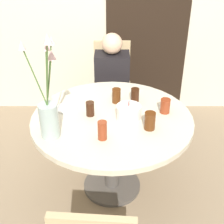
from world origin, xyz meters
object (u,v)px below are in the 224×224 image
object	(u,v)px
flower_vase	(48,110)
drink_glass_1	(90,109)
chair_left_flank	(112,81)
drink_glass_5	(102,130)
drink_glass_2	(165,106)
drink_glass_0	(150,121)
drink_glass_3	(116,96)
side_plate	(66,108)
person_boy	(112,89)
birthday_cake	(129,112)
drink_glass_4	(135,95)

from	to	relation	value
flower_vase	drink_glass_1	size ratio (longest dim) A/B	6.85
chair_left_flank	drink_glass_5	bearing A→B (deg)	-92.77
flower_vase	drink_glass_2	xyz separation A→B (m)	(0.82, 0.32, -0.16)
drink_glass_0	drink_glass_3	xyz separation A→B (m)	(-0.23, 0.38, -0.01)
side_plate	drink_glass_2	distance (m)	0.77
drink_glass_2	drink_glass_1	bearing A→B (deg)	-175.76
drink_glass_1	drink_glass_0	bearing A→B (deg)	-23.02
flower_vase	drink_glass_5	distance (m)	0.38
chair_left_flank	flower_vase	size ratio (longest dim) A/B	1.21
drink_glass_3	person_boy	world-z (taller)	person_boy
side_plate	flower_vase	bearing A→B (deg)	-97.90
drink_glass_3	person_boy	bearing A→B (deg)	92.88
drink_glass_2	chair_left_flank	bearing A→B (deg)	112.65
flower_vase	birthday_cake	bearing A→B (deg)	23.25
person_boy	drink_glass_5	bearing A→B (deg)	-93.34
person_boy	birthday_cake	bearing A→B (deg)	-82.30
drink_glass_5	drink_glass_1	bearing A→B (deg)	108.29
drink_glass_0	drink_glass_1	size ratio (longest dim) A/B	1.16
drink_glass_4	drink_glass_3	bearing A→B (deg)	-172.17
drink_glass_3	birthday_cake	bearing A→B (deg)	-70.37
flower_vase	drink_glass_2	size ratio (longest dim) A/B	6.76
drink_glass_3	drink_glass_4	bearing A→B (deg)	7.83
drink_glass_4	drink_glass_5	size ratio (longest dim) A/B	0.84
birthday_cake	person_boy	distance (m)	0.93
drink_glass_1	person_boy	size ratio (longest dim) A/B	0.10
side_plate	drink_glass_0	world-z (taller)	drink_glass_0
drink_glass_4	person_boy	distance (m)	0.70
drink_glass_2	person_boy	xyz separation A→B (m)	(-0.40, 0.80, -0.26)
drink_glass_2	flower_vase	bearing A→B (deg)	-158.74
drink_glass_0	person_boy	distance (m)	1.09
birthday_cake	drink_glass_5	bearing A→B (deg)	-126.14
side_plate	drink_glass_4	distance (m)	0.56
chair_left_flank	drink_glass_5	distance (m)	1.33
flower_vase	person_boy	world-z (taller)	flower_vase
person_boy	drink_glass_0	bearing A→B (deg)	-75.72
flower_vase	side_plate	distance (m)	0.43
drink_glass_0	drink_glass_3	world-z (taller)	drink_glass_0
flower_vase	person_boy	xyz separation A→B (m)	(0.41, 1.12, -0.41)
flower_vase	drink_glass_4	distance (m)	0.79
drink_glass_1	drink_glass_5	world-z (taller)	drink_glass_5
drink_glass_4	side_plate	bearing A→B (deg)	-167.30
person_boy	drink_glass_1	bearing A→B (deg)	-101.18
chair_left_flank	side_plate	world-z (taller)	chair_left_flank
drink_glass_1	drink_glass_2	world-z (taller)	drink_glass_2
drink_glass_2	drink_glass_4	world-z (taller)	drink_glass_2
flower_vase	side_plate	xyz separation A→B (m)	(0.05, 0.37, -0.21)
flower_vase	drink_glass_5	bearing A→B (deg)	-4.42
drink_glass_0	drink_glass_4	world-z (taller)	drink_glass_0
chair_left_flank	side_plate	distance (m)	0.99
birthday_cake	flower_vase	bearing A→B (deg)	-156.75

